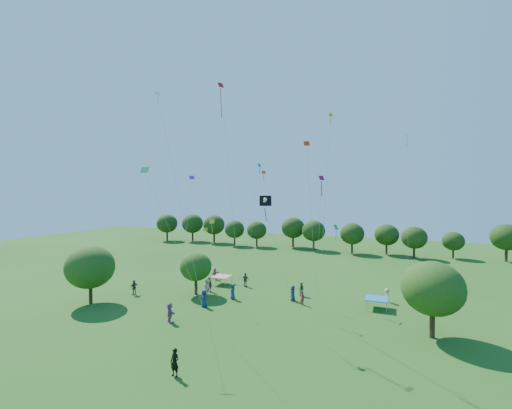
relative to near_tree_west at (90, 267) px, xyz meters
The scene contains 36 objects.
ground 22.31m from the near_tree_west, 32.08° to the right, with size 160.00×160.00×0.00m, color #28591A.
near_tree_west is the anchor object (origin of this frame).
near_tree_north 11.46m from the near_tree_west, 39.33° to the left, with size 3.76×3.76×5.01m.
near_tree_east 33.99m from the near_tree_west, ahead, with size 4.99×4.99×6.40m.
treeline 46.91m from the near_tree_west, 68.92° to the left, with size 88.01×8.77×6.77m.
tent_red_stripe 15.91m from the near_tree_west, 51.91° to the left, with size 2.20×2.20×1.10m.
tent_blue 30.89m from the near_tree_west, 19.10° to the left, with size 2.20×2.20×1.10m.
man_in_black 19.81m from the near_tree_west, 27.13° to the right, with size 0.69×0.44×1.84m, color black.
crowd_person_0 22.47m from the near_tree_west, 24.51° to the left, with size 0.84×0.46×1.71m, color navy.
crowd_person_1 23.33m from the near_tree_west, 21.03° to the left, with size 0.56×0.36×1.50m, color #951B44.
crowd_person_2 35.70m from the near_tree_west, 21.42° to the left, with size 0.77×0.41×1.55m, color #235326.
crowd_person_3 32.73m from the near_tree_west, 22.89° to the left, with size 1.00×0.45×1.53m, color #B8A593.
crowd_person_4 5.74m from the near_tree_west, 63.25° to the left, with size 1.02×0.46×1.74m, color #403533.
crowd_person_5 16.47m from the near_tree_west, 62.39° to the left, with size 1.46×0.52×1.57m, color #A05D88.
crowd_person_6 15.84m from the near_tree_west, 27.63° to the left, with size 0.86×0.46×1.74m, color navy.
crowd_person_7 15.45m from the near_tree_west, 75.37° to the left, with size 0.59×0.38×1.57m, color maroon.
crowd_person_8 23.75m from the near_tree_west, 28.70° to the left, with size 0.78×0.42×1.59m, color #305F28.
crowd_person_9 13.10m from the near_tree_west, 35.86° to the left, with size 1.22×0.55×1.87m, color #C2AB9B.
crowd_person_10 18.28m from the near_tree_west, 43.87° to the left, with size 1.04×0.47×1.77m, color #443A36.
crowd_person_11 11.84m from the near_tree_west, ahead, with size 1.71×0.61×1.83m, color #995988.
crowd_person_12 13.03m from the near_tree_west, 16.90° to the left, with size 0.90×0.48×1.82m, color navy.
crowd_person_13 13.56m from the near_tree_west, 41.90° to the left, with size 0.67×0.43×1.79m, color maroon.
pirate_kite 21.25m from the near_tree_west, ahead, with size 3.17×1.39×10.55m.
red_high_kite 21.03m from the near_tree_west, 17.08° to the left, with size 4.50×4.29×22.52m.
small_kite_0 25.69m from the near_tree_west, ahead, with size 1.82×5.60×12.19m.
small_kite_1 20.45m from the near_tree_west, 37.03° to the left, with size 1.81×3.68×13.54m.
small_kite_2 16.97m from the near_tree_west, 67.18° to the left, with size 1.62×2.65×7.00m.
small_kite_3 26.72m from the near_tree_west, 22.24° to the left, with size 3.17×0.92×7.34m.
small_kite_4 19.55m from the near_tree_west, 29.48° to the left, with size 2.98×0.66×14.12m.
small_kite_5 13.20m from the near_tree_west, 39.95° to the left, with size 0.84×2.11×12.84m.
small_kite_6 16.42m from the near_tree_west, ahead, with size 2.90×3.31×19.93m.
small_kite_7 37.52m from the near_tree_west, 26.75° to the left, with size 0.49×5.17×17.80m.
small_kite_8 25.32m from the near_tree_west, ahead, with size 0.55×5.82×15.03m.
small_kite_9 27.25m from the near_tree_west, 14.60° to the left, with size 1.16×0.72×18.58m.
small_kite_10 15.12m from the near_tree_west, 63.60° to the left, with size 1.48×0.77×5.95m.
small_kite_11 13.91m from the near_tree_west, 14.21° to the right, with size 3.20×4.96×13.07m.
Camera 1 is at (12.17, -15.73, 12.12)m, focal length 24.00 mm.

